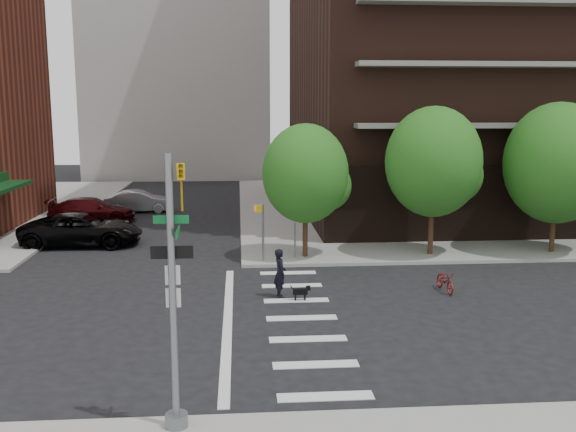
% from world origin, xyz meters
% --- Properties ---
extents(ground, '(120.00, 120.00, 0.00)m').
position_xyz_m(ground, '(0.00, 0.00, 0.00)').
color(ground, black).
rests_on(ground, ground).
extents(sidewalk_ne, '(39.00, 33.00, 0.15)m').
position_xyz_m(sidewalk_ne, '(20.50, 23.50, 0.07)').
color(sidewalk_ne, gray).
rests_on(sidewalk_ne, ground).
extents(crosswalk, '(3.85, 13.00, 0.01)m').
position_xyz_m(crosswalk, '(2.21, -0.00, 0.01)').
color(crosswalk, silver).
rests_on(crosswalk, ground).
extents(tree_a, '(4.00, 4.00, 5.90)m').
position_xyz_m(tree_a, '(4.00, 8.50, 4.04)').
color(tree_a, '#301E11').
rests_on(tree_a, sidewalk_ne).
extents(tree_b, '(4.50, 4.50, 6.65)m').
position_xyz_m(tree_b, '(10.00, 8.50, 4.54)').
color(tree_b, '#301E11').
rests_on(tree_b, sidewalk_ne).
extents(tree_c, '(5.00, 5.00, 6.80)m').
position_xyz_m(tree_c, '(16.00, 8.50, 4.45)').
color(tree_c, '#301E11').
rests_on(tree_c, sidewalk_ne).
extents(traffic_signal, '(0.90, 0.75, 6.00)m').
position_xyz_m(traffic_signal, '(-0.47, -7.49, 2.70)').
color(traffic_signal, slate).
rests_on(traffic_signal, sidewalk_s).
extents(pedestrian_signal, '(2.18, 0.67, 2.60)m').
position_xyz_m(pedestrian_signal, '(2.32, 7.92, 1.85)').
color(pedestrian_signal, slate).
rests_on(pedestrian_signal, sidewalk_ne).
extents(parked_car_black, '(2.87, 6.09, 1.68)m').
position_xyz_m(parked_car_black, '(-7.15, 12.29, 0.84)').
color(parked_car_black, black).
rests_on(parked_car_black, ground).
extents(parked_car_maroon, '(2.38, 5.34, 1.52)m').
position_xyz_m(parked_car_maroon, '(-8.20, 19.35, 0.76)').
color(parked_car_maroon, '#36080A').
rests_on(parked_car_maroon, ground).
extents(parked_car_silver, '(1.95, 4.64, 1.49)m').
position_xyz_m(parked_car_silver, '(-5.83, 22.86, 0.75)').
color(parked_car_silver, gray).
rests_on(parked_car_silver, ground).
extents(scooter, '(0.66, 1.66, 0.86)m').
position_xyz_m(scooter, '(8.87, 2.77, 0.43)').
color(scooter, maroon).
rests_on(scooter, ground).
extents(dog_walker, '(0.75, 0.57, 1.86)m').
position_xyz_m(dog_walker, '(2.43, 2.52, 0.93)').
color(dog_walker, black).
rests_on(dog_walker, ground).
extents(dog, '(0.65, 0.19, 0.55)m').
position_xyz_m(dog, '(3.18, 2.01, 0.35)').
color(dog, black).
rests_on(dog, ground).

